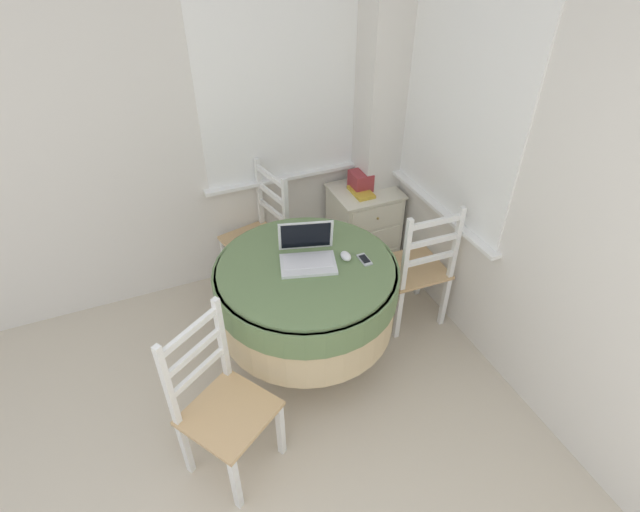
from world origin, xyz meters
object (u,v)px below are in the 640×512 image
object	(u,v)px
cell_phone	(364,260)
dining_chair_near_right_window	(417,269)
laptop	(307,254)
computer_mouse	(346,256)
dining_chair_camera_near	(222,406)
round_dining_table	(307,291)
corner_cabinet	(363,226)
book_on_cabinet	(361,192)
dining_chair_near_back_window	(260,237)
storage_box	(361,181)

from	to	relation	value
cell_phone	dining_chair_near_right_window	world-z (taller)	dining_chair_near_right_window
laptop	cell_phone	bearing A→B (deg)	-22.29
computer_mouse	dining_chair_camera_near	xyz separation A→B (m)	(-0.88, -0.46, -0.34)
round_dining_table	corner_cabinet	size ratio (longest dim) A/B	1.64
laptop	dining_chair_near_right_window	size ratio (longest dim) A/B	0.39
round_dining_table	dining_chair_near_right_window	world-z (taller)	dining_chair_near_right_window
cell_phone	dining_chair_near_right_window	distance (m)	0.60
round_dining_table	computer_mouse	distance (m)	0.31
round_dining_table	corner_cabinet	world-z (taller)	round_dining_table
book_on_cabinet	cell_phone	bearing A→B (deg)	-115.96
dining_chair_near_back_window	dining_chair_near_right_window	distance (m)	1.14
cell_phone	corner_cabinet	distance (m)	1.10
corner_cabinet	storage_box	xyz separation A→B (m)	(-0.02, 0.04, 0.39)
round_dining_table	dining_chair_camera_near	world-z (taller)	dining_chair_camera_near
round_dining_table	dining_chair_camera_near	size ratio (longest dim) A/B	1.12
cell_phone	book_on_cabinet	bearing A→B (deg)	64.04
dining_chair_near_back_window	book_on_cabinet	size ratio (longest dim) A/B	4.37
dining_chair_camera_near	storage_box	size ratio (longest dim) A/B	5.89
computer_mouse	dining_chair_near_right_window	world-z (taller)	dining_chair_near_right_window
round_dining_table	dining_chair_camera_near	bearing A→B (deg)	-143.03
corner_cabinet	book_on_cabinet	size ratio (longest dim) A/B	2.97
round_dining_table	book_on_cabinet	size ratio (longest dim) A/B	4.88
round_dining_table	storage_box	distance (m)	1.15
laptop	dining_chair_near_back_window	size ratio (longest dim) A/B	0.39
laptop	storage_box	size ratio (longest dim) A/B	2.30
round_dining_table	cell_phone	xyz separation A→B (m)	(0.33, -0.08, 0.19)
dining_chair_near_right_window	dining_chair_camera_near	bearing A→B (deg)	-159.52
round_dining_table	dining_chair_near_right_window	bearing A→B (deg)	3.95
round_dining_table	cell_phone	world-z (taller)	cell_phone
dining_chair_camera_near	corner_cabinet	bearing A→B (deg)	41.82
book_on_cabinet	dining_chair_camera_near	bearing A→B (deg)	-137.77
storage_box	book_on_cabinet	distance (m)	0.09
book_on_cabinet	dining_chair_near_right_window	bearing A→B (deg)	-85.22
round_dining_table	dining_chair_near_back_window	world-z (taller)	dining_chair_near_back_window
round_dining_table	cell_phone	distance (m)	0.39
cell_phone	dining_chair_near_back_window	size ratio (longest dim) A/B	0.12
computer_mouse	laptop	bearing A→B (deg)	161.05
round_dining_table	dining_chair_camera_near	distance (m)	0.82
computer_mouse	storage_box	world-z (taller)	computer_mouse
book_on_cabinet	laptop	bearing A→B (deg)	-134.39
computer_mouse	dining_chair_near_right_window	distance (m)	0.67
storage_box	dining_chair_near_right_window	bearing A→B (deg)	-87.62
computer_mouse	dining_chair_camera_near	size ratio (longest dim) A/B	0.09
dining_chair_near_right_window	round_dining_table	bearing A→B (deg)	-176.05
dining_chair_near_back_window	storage_box	bearing A→B (deg)	1.65
laptop	dining_chair_camera_near	distance (m)	0.93
computer_mouse	cell_phone	world-z (taller)	computer_mouse
laptop	dining_chair_camera_near	bearing A→B (deg)	-141.85
dining_chair_near_back_window	dining_chair_near_right_window	xyz separation A→B (m)	(0.85, -0.77, 0.00)
dining_chair_camera_near	corner_cabinet	xyz separation A→B (m)	(1.45, 1.29, -0.12)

